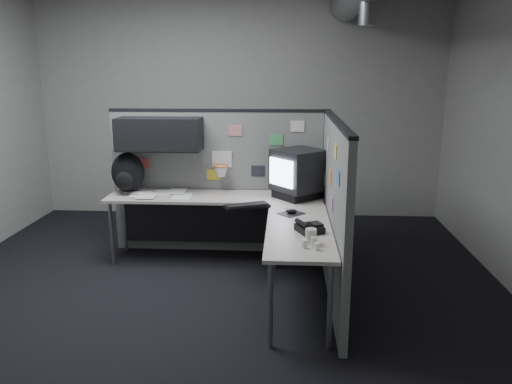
# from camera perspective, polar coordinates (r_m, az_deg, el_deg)

# --- Properties ---
(room) EXTENTS (5.62, 5.62, 3.22)m
(room) POSITION_cam_1_polar(r_m,az_deg,el_deg) (4.18, 2.13, 14.41)
(room) COLOR black
(room) RESTS_ON ground
(partition_back) EXTENTS (2.44, 0.42, 1.63)m
(partition_back) POSITION_cam_1_polar(r_m,az_deg,el_deg) (5.59, -6.01, 2.89)
(partition_back) COLOR slate
(partition_back) RESTS_ON ground
(partition_right) EXTENTS (0.07, 2.23, 1.63)m
(partition_right) POSITION_cam_1_polar(r_m,az_deg,el_deg) (4.58, 8.86, -1.95)
(partition_right) COLOR slate
(partition_right) RESTS_ON ground
(desk) EXTENTS (2.31, 2.11, 0.73)m
(desk) POSITION_cam_1_polar(r_m,az_deg,el_deg) (5.11, -2.43, -2.52)
(desk) COLOR #B7AFA5
(desk) RESTS_ON ground
(monitor) EXTENTS (0.63, 0.63, 0.51)m
(monitor) POSITION_cam_1_polar(r_m,az_deg,el_deg) (5.24, 4.86, 2.17)
(monitor) COLOR black
(monitor) RESTS_ON desk
(keyboard) EXTENTS (0.47, 0.32, 0.04)m
(keyboard) POSITION_cam_1_polar(r_m,az_deg,el_deg) (4.90, -1.04, -1.59)
(keyboard) COLOR black
(keyboard) RESTS_ON desk
(mouse) EXTENTS (0.28, 0.28, 0.05)m
(mouse) POSITION_cam_1_polar(r_m,az_deg,el_deg) (4.70, 4.06, -2.31)
(mouse) COLOR black
(mouse) RESTS_ON desk
(phone) EXTENTS (0.26, 0.27, 0.10)m
(phone) POSITION_cam_1_polar(r_m,az_deg,el_deg) (4.20, 6.08, -4.08)
(phone) COLOR black
(phone) RESTS_ON desk
(bottles) EXTENTS (0.14, 0.19, 0.09)m
(bottles) POSITION_cam_1_polar(r_m,az_deg,el_deg) (3.87, 6.34, -5.68)
(bottles) COLOR silver
(bottles) RESTS_ON desk
(cup) EXTENTS (0.11, 0.11, 0.12)m
(cup) POSITION_cam_1_polar(r_m,az_deg,el_deg) (3.92, 6.29, -5.06)
(cup) COLOR beige
(cup) RESTS_ON desk
(papers) EXTENTS (0.76, 0.50, 0.02)m
(papers) POSITION_cam_1_polar(r_m,az_deg,el_deg) (5.53, -11.24, -0.17)
(papers) COLOR white
(papers) RESTS_ON desk
(backpack) EXTENTS (0.43, 0.42, 0.44)m
(backpack) POSITION_cam_1_polar(r_m,az_deg,el_deg) (5.63, -14.45, 2.08)
(backpack) COLOR black
(backpack) RESTS_ON desk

